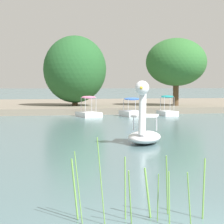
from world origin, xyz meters
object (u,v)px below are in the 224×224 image
at_px(pedal_boat_teal, 167,110).
at_px(pedal_boat_pink, 89,111).
at_px(tree_willow_overhanging, 75,69).
at_px(pedal_boat_blue, 132,111).
at_px(swan_boat, 144,130).
at_px(tree_broadleaf_behind_dock, 176,62).

bearing_deg(pedal_boat_teal, pedal_boat_pink, -178.25).
distance_m(pedal_boat_pink, tree_willow_overhanging, 7.84).
height_order(pedal_boat_blue, pedal_boat_teal, pedal_boat_teal).
bearing_deg(swan_boat, pedal_boat_blue, 78.04).
height_order(pedal_boat_pink, tree_broadleaf_behind_dock, tree_broadleaf_behind_dock).
bearing_deg(pedal_boat_pink, pedal_boat_teal, 1.75).
relative_size(tree_willow_overhanging, tree_broadleaf_behind_dock, 1.04).
relative_size(pedal_boat_pink, tree_broadleaf_behind_dock, 0.32).
bearing_deg(swan_boat, tree_willow_overhanging, 90.34).
bearing_deg(tree_willow_overhanging, pedal_boat_teal, -47.34).
bearing_deg(pedal_boat_blue, tree_willow_overhanging, 115.27).
distance_m(pedal_boat_teal, tree_willow_overhanging, 9.95).
height_order(swan_boat, tree_broadleaf_behind_dock, tree_broadleaf_behind_dock).
distance_m(swan_boat, pedal_boat_pink, 15.86).
bearing_deg(pedal_boat_teal, tree_willow_overhanging, 132.66).
distance_m(swan_boat, tree_broadleaf_behind_dock, 23.35).
bearing_deg(tree_willow_overhanging, swan_boat, -89.66).
bearing_deg(tree_broadleaf_behind_dock, swan_boat, -112.32).
relative_size(pedal_boat_pink, pedal_boat_blue, 1.02).
xyz_separation_m(pedal_boat_pink, pedal_boat_teal, (6.17, 0.19, 0.02)).
bearing_deg(tree_broadleaf_behind_dock, tree_willow_overhanging, 169.59).
distance_m(pedal_boat_blue, pedal_boat_teal, 2.94).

